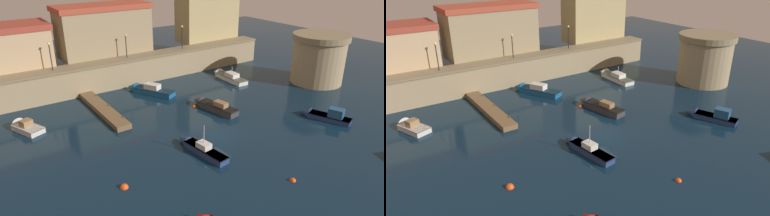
% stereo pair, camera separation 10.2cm
% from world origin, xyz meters
% --- Properties ---
extents(ground_plane, '(107.10, 107.10, 0.00)m').
position_xyz_m(ground_plane, '(0.00, 0.00, 0.00)').
color(ground_plane, '#0C2338').
extents(quay_wall, '(44.88, 3.05, 3.74)m').
position_xyz_m(quay_wall, '(0.00, 19.22, 1.88)').
color(quay_wall, '#9E8966').
rests_on(quay_wall, ground).
extents(old_town_backdrop, '(43.13, 6.00, 9.14)m').
position_xyz_m(old_town_backdrop, '(-0.51, 23.19, 7.16)').
color(old_town_backdrop, tan).
rests_on(old_town_backdrop, ground).
extents(fortress_tower, '(7.69, 7.69, 6.89)m').
position_xyz_m(fortress_tower, '(21.81, 4.57, 3.50)').
color(fortress_tower, '#9E8966').
rests_on(fortress_tower, ground).
extents(pier_dock, '(1.67, 11.80, 0.70)m').
position_xyz_m(pier_dock, '(-7.18, 11.95, 0.29)').
color(pier_dock, brown).
rests_on(pier_dock, ground).
extents(quay_lamp_0, '(0.32, 0.32, 3.46)m').
position_xyz_m(quay_lamp_0, '(-10.43, 19.22, 6.04)').
color(quay_lamp_0, black).
rests_on(quay_lamp_0, quay_wall).
extents(quay_lamp_1, '(0.32, 0.32, 3.28)m').
position_xyz_m(quay_lamp_1, '(-0.47, 19.22, 5.94)').
color(quay_lamp_1, black).
rests_on(quay_lamp_1, quay_wall).
extents(quay_lamp_2, '(0.32, 0.32, 3.47)m').
position_xyz_m(quay_lamp_2, '(8.63, 19.22, 6.04)').
color(quay_lamp_2, black).
rests_on(quay_lamp_2, quay_wall).
extents(moored_boat_0, '(2.58, 6.71, 1.62)m').
position_xyz_m(moored_boat_0, '(3.72, 5.33, 0.45)').
color(moored_boat_0, '#333338').
rests_on(moored_boat_0, ground).
extents(moored_boat_2, '(4.69, 6.96, 1.80)m').
position_xyz_m(moored_boat_2, '(-0.05, 14.39, 0.47)').
color(moored_boat_2, '#195689').
rests_on(moored_boat_2, ground).
extents(moored_boat_3, '(3.25, 5.83, 1.94)m').
position_xyz_m(moored_boat_3, '(12.23, -3.88, 0.46)').
color(moored_boat_3, navy).
rests_on(moored_boat_3, ground).
extents(moored_boat_4, '(3.20, 4.63, 1.74)m').
position_xyz_m(moored_boat_4, '(-15.76, 12.31, 0.37)').
color(moored_boat_4, silver).
rests_on(moored_boat_4, ground).
extents(moored_boat_5, '(1.80, 7.01, 2.61)m').
position_xyz_m(moored_boat_5, '(12.31, 12.94, 0.41)').
color(moored_boat_5, white).
rests_on(moored_boat_5, ground).
extents(moored_boat_6, '(1.87, 6.38, 3.14)m').
position_xyz_m(moored_boat_6, '(-3.27, -1.71, 0.39)').
color(moored_boat_6, navy).
rests_on(moored_boat_6, ground).
extents(mooring_buoy_0, '(0.67, 0.67, 0.67)m').
position_xyz_m(mooring_buoy_0, '(-11.40, -2.92, 0.00)').
color(mooring_buoy_0, '#EA4C19').
rests_on(mooring_buoy_0, ground).
extents(mooring_buoy_1, '(0.52, 0.52, 0.52)m').
position_xyz_m(mooring_buoy_1, '(2.30, 7.01, 0.00)').
color(mooring_buoy_1, '#EA4C19').
rests_on(mooring_buoy_1, ground).
extents(mooring_buoy_2, '(0.51, 0.51, 0.51)m').
position_xyz_m(mooring_buoy_2, '(0.23, -9.87, 0.00)').
color(mooring_buoy_2, '#EA4C19').
rests_on(mooring_buoy_2, ground).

